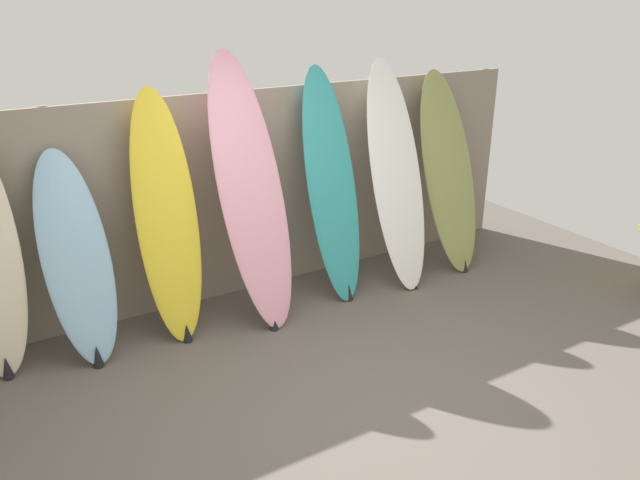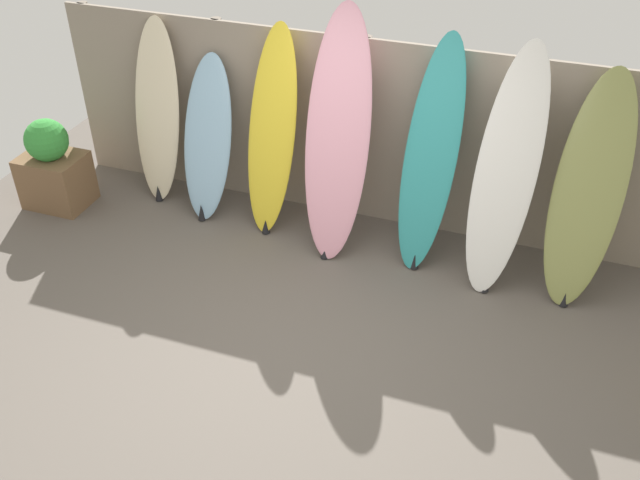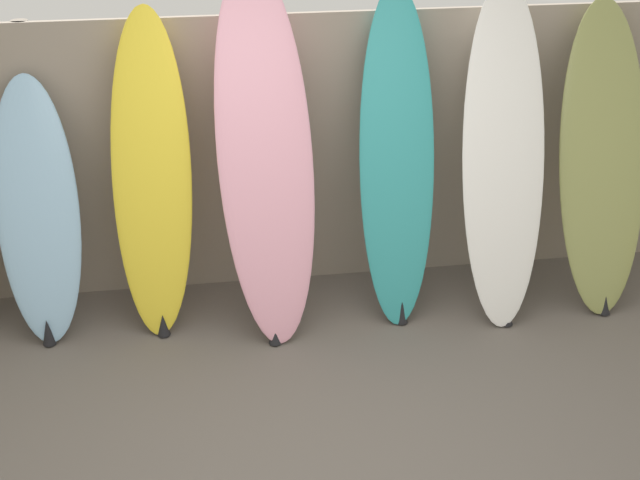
{
  "view_description": "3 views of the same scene",
  "coord_description": "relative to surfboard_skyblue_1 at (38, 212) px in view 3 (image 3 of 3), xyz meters",
  "views": [
    {
      "loc": [
        -2.06,
        -2.8,
        2.57
      ],
      "look_at": [
        0.18,
        0.88,
        0.83
      ],
      "focal_mm": 35.0,
      "sensor_mm": 36.0,
      "label": 1
    },
    {
      "loc": [
        1.61,
        -3.77,
        3.92
      ],
      "look_at": [
        0.14,
        0.42,
        0.76
      ],
      "focal_mm": 40.0,
      "sensor_mm": 36.0,
      "label": 2
    },
    {
      "loc": [
        -0.47,
        -3.32,
        3.0
      ],
      "look_at": [
        0.11,
        0.58,
        0.99
      ],
      "focal_mm": 50.0,
      "sensor_mm": 36.0,
      "label": 3
    }
  ],
  "objects": [
    {
      "name": "ground",
      "position": [
        1.42,
        -1.63,
        -0.76
      ],
      "size": [
        7.68,
        7.68,
        0.0
      ],
      "primitive_type": "plane",
      "color": "#5B544C"
    },
    {
      "name": "fence_back",
      "position": [
        1.42,
        0.37,
        0.14
      ],
      "size": [
        6.08,
        0.11,
        1.8
      ],
      "color": "gray",
      "rests_on": "ground"
    },
    {
      "name": "surfboard_skyblue_1",
      "position": [
        0.0,
        0.0,
        0.0
      ],
      "size": [
        0.51,
        0.66,
        1.54
      ],
      "color": "#8CB7D6",
      "rests_on": "ground"
    },
    {
      "name": "surfboard_yellow_2",
      "position": [
        0.68,
        -0.02,
        0.19
      ],
      "size": [
        0.52,
        0.62,
        1.92
      ],
      "color": "yellow",
      "rests_on": "ground"
    },
    {
      "name": "surfboard_pink_3",
      "position": [
        1.35,
        -0.13,
        0.31
      ],
      "size": [
        0.64,
        0.83,
        2.16
      ],
      "color": "pink",
      "rests_on": "ground"
    },
    {
      "name": "surfboard_teal_4",
      "position": [
        2.15,
        -0.04,
        0.22
      ],
      "size": [
        0.52,
        0.75,
        1.98
      ],
      "color": "teal",
      "rests_on": "ground"
    },
    {
      "name": "surfboard_white_5",
      "position": [
        2.8,
        -0.12,
        0.23
      ],
      "size": [
        0.59,
        0.84,
        2.01
      ],
      "color": "white",
      "rests_on": "ground"
    },
    {
      "name": "surfboard_olive_6",
      "position": [
        3.46,
        -0.09,
        0.17
      ],
      "size": [
        0.61,
        0.82,
        1.87
      ],
      "color": "olive",
      "rests_on": "ground"
    }
  ]
}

